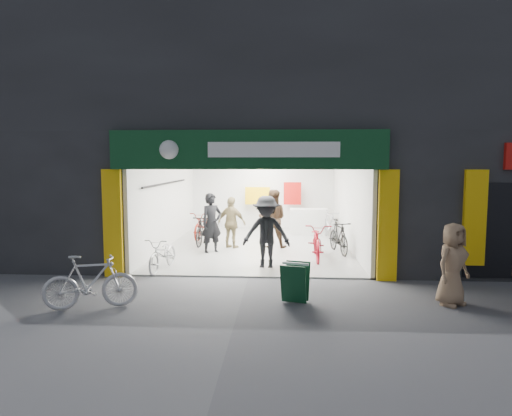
# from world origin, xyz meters

# --- Properties ---
(ground) EXTENTS (60.00, 60.00, 0.00)m
(ground) POSITION_xyz_m (0.00, 0.00, 0.00)
(ground) COLOR #56565B
(ground) RESTS_ON ground
(building) EXTENTS (17.00, 10.27, 8.00)m
(building) POSITION_xyz_m (0.91, 4.99, 4.31)
(building) COLOR #232326
(building) RESTS_ON ground
(bike_left_front) EXTENTS (0.79, 1.71, 0.87)m
(bike_left_front) POSITION_xyz_m (-2.22, 0.60, 0.43)
(bike_left_front) COLOR #B1B1B6
(bike_left_front) RESTS_ON ground
(bike_left_midfront) EXTENTS (0.66, 1.77, 1.04)m
(bike_left_midfront) POSITION_xyz_m (-1.80, 4.14, 0.52)
(bike_left_midfront) COLOR black
(bike_left_midfront) RESTS_ON ground
(bike_left_midback) EXTENTS (0.89, 1.96, 0.99)m
(bike_left_midback) POSITION_xyz_m (-2.03, 5.40, 0.50)
(bike_left_midback) COLOR maroon
(bike_left_midback) RESTS_ON ground
(bike_left_back) EXTENTS (0.80, 1.94, 1.13)m
(bike_left_back) POSITION_xyz_m (-1.80, 6.40, 0.57)
(bike_left_back) COLOR #B7B8BC
(bike_left_back) RESTS_ON ground
(bike_right_front) EXTENTS (0.79, 1.79, 1.04)m
(bike_right_front) POSITION_xyz_m (2.50, 2.99, 0.52)
(bike_right_front) COLOR black
(bike_right_front) RESTS_ON ground
(bike_right_mid) EXTENTS (0.74, 2.03, 1.06)m
(bike_right_mid) POSITION_xyz_m (1.80, 2.17, 0.53)
(bike_right_mid) COLOR maroon
(bike_right_mid) RESTS_ON ground
(bike_right_back) EXTENTS (0.80, 1.80, 1.05)m
(bike_right_back) POSITION_xyz_m (2.50, 5.63, 0.52)
(bike_right_back) COLOR #ACACB1
(bike_right_back) RESTS_ON ground
(parked_bike) EXTENTS (1.80, 0.97, 1.04)m
(parked_bike) POSITION_xyz_m (-2.80, -2.46, 0.52)
(parked_bike) COLOR silver
(parked_bike) RESTS_ON ground
(customer_a) EXTENTS (0.80, 0.76, 1.83)m
(customer_a) POSITION_xyz_m (-1.32, 2.84, 0.92)
(customer_a) COLOR black
(customer_a) RESTS_ON ground
(customer_b) EXTENTS (0.97, 0.78, 1.89)m
(customer_b) POSITION_xyz_m (0.49, 3.81, 0.94)
(customer_b) COLOR #382719
(customer_b) RESTS_ON ground
(customer_c) EXTENTS (1.27, 0.79, 1.90)m
(customer_c) POSITION_xyz_m (0.40, 1.00, 0.95)
(customer_c) COLOR black
(customer_c) RESTS_ON ground
(customer_d) EXTENTS (1.06, 0.76, 1.67)m
(customer_d) POSITION_xyz_m (-0.80, 3.57, 0.84)
(customer_d) COLOR olive
(customer_d) RESTS_ON ground
(pedestrian_near) EXTENTS (0.94, 0.87, 1.61)m
(pedestrian_near) POSITION_xyz_m (4.11, -1.82, 0.81)
(pedestrian_near) COLOR #937255
(pedestrian_near) RESTS_ON ground
(sandwich_board) EXTENTS (0.62, 0.63, 0.78)m
(sandwich_board) POSITION_xyz_m (1.07, -1.85, 0.43)
(sandwich_board) COLOR #0E3A1F
(sandwich_board) RESTS_ON ground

